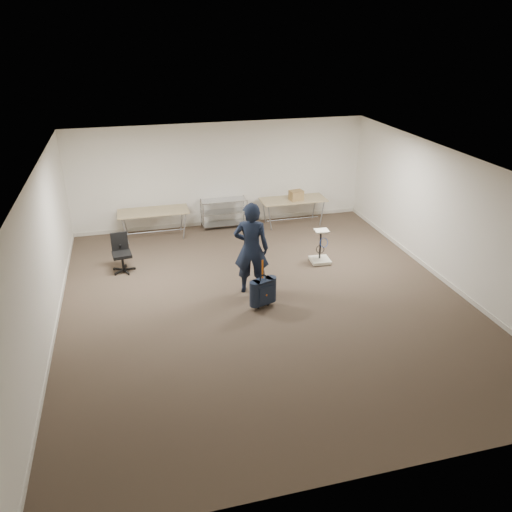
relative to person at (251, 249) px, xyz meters
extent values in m
plane|color=#433629|center=(0.16, -0.46, -0.98)|extent=(9.00, 9.00, 0.00)
plane|color=white|center=(0.16, 4.04, 0.42)|extent=(8.00, 0.00, 8.00)
plane|color=white|center=(0.16, -4.96, 0.42)|extent=(8.00, 0.00, 8.00)
plane|color=white|center=(-3.84, -0.46, 0.42)|extent=(0.00, 9.00, 9.00)
plane|color=white|center=(4.16, -0.46, 0.42)|extent=(0.00, 9.00, 9.00)
plane|color=white|center=(0.16, -0.46, 1.82)|extent=(8.00, 8.00, 0.00)
cube|color=silver|center=(0.16, 4.03, -0.93)|extent=(8.00, 0.02, 0.10)
cube|color=silver|center=(-3.83, -0.46, -0.93)|extent=(0.02, 9.00, 0.10)
cube|color=silver|center=(4.15, -0.46, -0.93)|extent=(0.02, 9.00, 0.10)
cube|color=tan|center=(-1.74, 3.49, -0.27)|extent=(1.80, 0.75, 0.03)
cylinder|color=#989BA0|center=(-1.74, 3.49, -0.83)|extent=(1.50, 0.02, 0.02)
cylinder|color=#989BA0|center=(-2.49, 3.19, -0.63)|extent=(0.13, 0.04, 0.69)
cylinder|color=#989BA0|center=(-0.99, 3.19, -0.63)|extent=(0.13, 0.04, 0.69)
cylinder|color=#989BA0|center=(-2.49, 3.79, -0.63)|extent=(0.13, 0.04, 0.69)
cylinder|color=#989BA0|center=(-0.99, 3.79, -0.63)|extent=(0.13, 0.04, 0.69)
cube|color=tan|center=(2.06, 3.49, -0.27)|extent=(1.80, 0.75, 0.03)
cylinder|color=#989BA0|center=(2.06, 3.49, -0.83)|extent=(1.50, 0.02, 0.02)
cylinder|color=#989BA0|center=(1.31, 3.19, -0.63)|extent=(0.13, 0.04, 0.69)
cylinder|color=#989BA0|center=(2.81, 3.19, -0.63)|extent=(0.13, 0.04, 0.69)
cylinder|color=#989BA0|center=(1.31, 3.79, -0.63)|extent=(0.13, 0.04, 0.69)
cylinder|color=#989BA0|center=(2.81, 3.79, -0.63)|extent=(0.13, 0.04, 0.69)
cylinder|color=#B8BBBF|center=(-0.44, 3.51, -0.58)|extent=(0.02, 0.02, 0.80)
cylinder|color=#B8BBBF|center=(0.76, 3.51, -0.58)|extent=(0.02, 0.02, 0.80)
cylinder|color=#B8BBBF|center=(-0.44, 3.96, -0.58)|extent=(0.02, 0.02, 0.80)
cylinder|color=#B8BBBF|center=(0.76, 3.96, -0.58)|extent=(0.02, 0.02, 0.80)
cube|color=#B8BBBF|center=(0.16, 3.74, -0.88)|extent=(1.20, 0.45, 0.02)
cube|color=#B8BBBF|center=(0.16, 3.74, -0.53)|extent=(1.20, 0.45, 0.02)
cube|color=#B8BBBF|center=(0.16, 3.74, -0.20)|extent=(1.20, 0.45, 0.01)
imported|color=black|center=(0.00, 0.00, 0.00)|extent=(0.83, 0.67, 1.96)
cube|color=black|center=(0.06, -0.69, -0.62)|extent=(0.43, 0.33, 0.52)
cube|color=black|center=(0.05, -0.68, -0.89)|extent=(0.37, 0.25, 0.03)
cylinder|color=black|center=(-0.05, -0.73, -0.94)|extent=(0.05, 0.07, 0.07)
cylinder|color=black|center=(0.17, -0.66, -0.94)|extent=(0.05, 0.07, 0.07)
torus|color=black|center=(0.06, -0.69, -0.33)|extent=(0.16, 0.07, 0.16)
cube|color=orange|center=(0.05, -0.68, -0.15)|extent=(0.03, 0.02, 0.40)
cylinder|color=black|center=(-2.58, 1.63, -0.94)|extent=(0.53, 0.53, 0.08)
cylinder|color=black|center=(-2.58, 1.63, -0.76)|extent=(0.05, 0.05, 0.35)
cube|color=black|center=(-2.58, 1.63, -0.56)|extent=(0.45, 0.45, 0.07)
cube|color=black|center=(-2.61, 1.82, -0.31)|extent=(0.38, 0.10, 0.43)
cube|color=beige|center=(1.90, 0.95, -0.93)|extent=(0.47, 0.47, 0.07)
cylinder|color=black|center=(1.72, 0.78, -0.96)|extent=(0.05, 0.05, 0.04)
cylinder|color=black|center=(1.90, 1.00, -0.54)|extent=(0.04, 0.04, 0.71)
cube|color=beige|center=(1.90, 0.95, -0.18)|extent=(0.33, 0.29, 0.04)
torus|color=blue|center=(1.95, 0.88, -0.45)|extent=(0.23, 0.11, 0.22)
cube|color=#895E40|center=(2.11, 3.40, -0.12)|extent=(0.39, 0.32, 0.26)
camera|label=1|loc=(-2.21, -8.92, 4.12)|focal=35.00mm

